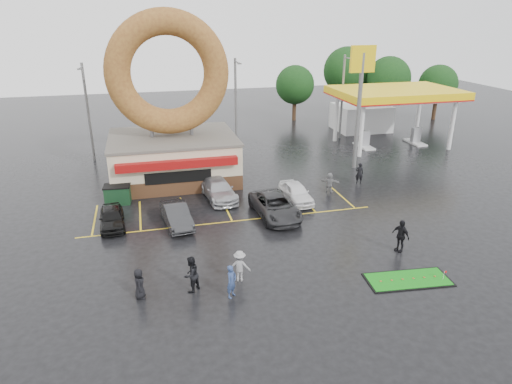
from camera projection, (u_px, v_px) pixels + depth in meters
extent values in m
plane|color=black|center=(243.00, 245.00, 27.58)|extent=(120.00, 120.00, 0.00)
cube|color=#472B19|center=(175.00, 172.00, 38.41)|extent=(10.00, 8.00, 1.20)
cube|color=beige|center=(173.00, 152.00, 37.77)|extent=(10.00, 8.00, 2.30)
cube|color=#59544C|center=(172.00, 137.00, 37.31)|extent=(10.20, 8.20, 0.20)
cube|color=maroon|center=(178.00, 164.00, 33.79)|extent=(9.00, 0.60, 0.60)
cylinder|color=slate|center=(152.00, 130.00, 36.69)|extent=(0.30, 0.30, 1.20)
cylinder|color=slate|center=(191.00, 127.00, 37.42)|extent=(0.30, 0.30, 1.20)
torus|color=brown|center=(168.00, 73.00, 35.44)|extent=(9.60, 2.00, 9.60)
cylinder|color=silver|center=(361.00, 131.00, 43.62)|extent=(0.40, 0.40, 5.00)
cylinder|color=silver|center=(452.00, 125.00, 45.90)|extent=(0.40, 0.40, 5.00)
cylinder|color=silver|center=(336.00, 118.00, 49.04)|extent=(0.40, 0.40, 5.00)
cylinder|color=silver|center=(419.00, 114.00, 51.32)|extent=(0.40, 0.40, 5.00)
cube|color=silver|center=(395.00, 95.00, 46.46)|extent=(12.00, 8.00, 0.50)
cube|color=yellow|center=(396.00, 92.00, 46.35)|extent=(12.30, 8.30, 0.70)
cube|color=#99999E|center=(365.00, 139.00, 47.37)|extent=(0.90, 0.60, 1.60)
cube|color=#99999E|center=(416.00, 135.00, 48.74)|extent=(0.90, 0.60, 1.60)
cube|color=silver|center=(361.00, 117.00, 54.15)|extent=(6.00, 5.00, 3.00)
cylinder|color=slate|center=(358.00, 113.00, 39.54)|extent=(0.36, 0.36, 10.00)
cube|color=yellow|center=(363.00, 59.00, 37.90)|extent=(2.20, 0.30, 2.20)
cylinder|color=slate|center=(88.00, 113.00, 41.70)|extent=(0.24, 0.24, 9.00)
cylinder|color=slate|center=(81.00, 67.00, 39.26)|extent=(0.12, 2.00, 0.12)
cube|color=slate|center=(80.00, 69.00, 38.37)|extent=(0.40, 0.18, 0.12)
cylinder|color=slate|center=(236.00, 104.00, 45.79)|extent=(0.24, 0.24, 9.00)
cylinder|color=slate|center=(237.00, 62.00, 43.35)|extent=(0.12, 2.00, 0.12)
cube|color=slate|center=(239.00, 64.00, 42.47)|extent=(0.40, 0.18, 0.12)
cylinder|color=slate|center=(342.00, 98.00, 49.43)|extent=(0.24, 0.24, 9.00)
cylinder|color=slate|center=(349.00, 58.00, 46.99)|extent=(0.12, 2.00, 0.12)
cube|color=slate|center=(353.00, 60.00, 46.11)|extent=(0.40, 0.18, 0.12)
cylinder|color=#332114|center=(385.00, 108.00, 60.05)|extent=(0.50, 0.50, 2.88)
sphere|color=black|center=(389.00, 78.00, 58.68)|extent=(5.60, 5.60, 5.60)
cylinder|color=#332114|center=(434.00, 110.00, 59.68)|extent=(0.50, 0.50, 2.52)
sphere|color=black|center=(438.00, 84.00, 58.48)|extent=(4.90, 4.90, 4.90)
cylinder|color=#332114|center=(345.00, 102.00, 62.68)|extent=(0.50, 0.50, 3.24)
sphere|color=black|center=(347.00, 71.00, 61.13)|extent=(6.30, 6.30, 6.30)
cylinder|color=#332114|center=(294.00, 110.00, 59.19)|extent=(0.50, 0.50, 2.52)
sphere|color=black|center=(295.00, 85.00, 57.98)|extent=(4.90, 4.90, 4.90)
imported|color=black|center=(112.00, 217.00, 29.66)|extent=(1.78, 3.95, 1.32)
imported|color=#28292B|center=(176.00, 215.00, 29.90)|extent=(2.03, 4.42, 1.40)
imported|color=#A8A9AD|center=(218.00, 190.00, 34.19)|extent=(2.55, 5.13, 1.43)
imported|color=#2B2B2E|center=(275.00, 206.00, 31.15)|extent=(2.81, 5.52, 1.49)
imported|color=white|center=(296.00, 192.00, 33.68)|extent=(1.82, 4.17, 1.40)
imported|color=navy|center=(232.00, 281.00, 22.23)|extent=(0.74, 0.73, 1.72)
imported|color=black|center=(191.00, 274.00, 22.65)|extent=(1.17, 1.16, 1.91)
imported|color=gray|center=(240.00, 266.00, 23.58)|extent=(1.26, 0.97, 1.72)
imported|color=black|center=(139.00, 284.00, 22.17)|extent=(0.54, 0.80, 1.59)
imported|color=black|center=(401.00, 236.00, 26.52)|extent=(0.87, 1.25, 1.97)
imported|color=gray|center=(330.00, 183.00, 35.42)|extent=(1.45, 1.20, 1.56)
imported|color=black|center=(359.00, 173.00, 37.18)|extent=(0.75, 0.62, 1.77)
cube|color=#163A1F|center=(118.00, 195.00, 33.38)|extent=(1.89, 1.34, 1.30)
cube|color=black|center=(408.00, 280.00, 23.90)|extent=(4.58, 2.32, 0.05)
cube|color=#147A15|center=(408.00, 279.00, 23.89)|extent=(4.36, 2.10, 0.03)
cylinder|color=silver|center=(444.00, 275.00, 23.78)|extent=(0.02, 0.02, 0.50)
cube|color=red|center=(446.00, 272.00, 23.72)|extent=(0.14, 0.01, 0.10)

